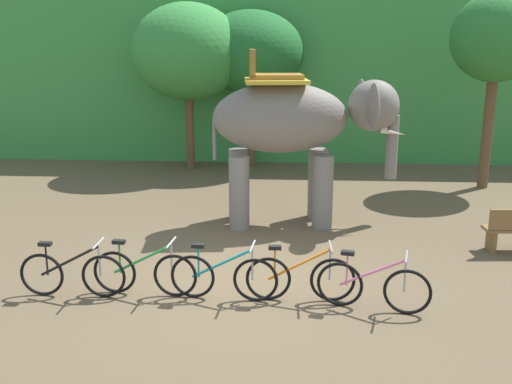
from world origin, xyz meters
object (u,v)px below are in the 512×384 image
bike_teal (224,276)px  bike_orange (300,278)px  tree_left (497,39)px  bike_green (144,272)px  bike_black (72,274)px  tree_right (188,52)px  bike_pink (373,286)px  elephant (296,125)px  tree_center_left (251,53)px

bike_teal → bike_orange: size_ratio=1.00×
tree_left → bike_green: size_ratio=3.04×
bike_orange → bike_black: bearing=-179.0°
bike_teal → bike_orange: bearing=1.4°
bike_teal → tree_right: bearing=102.6°
bike_orange → bike_pink: 1.12m
tree_right → elephant: size_ratio=1.21×
tree_right → tree_left: tree_left is taller
bike_green → bike_teal: (1.28, -0.10, 0.00)m
elephant → bike_pink: 4.83m
bike_green → bike_orange: bearing=-1.6°
bike_teal → bike_pink: bearing=-5.9°
bike_orange → tree_right: bearing=109.3°
bike_orange → tree_center_left: bearing=98.1°
bike_orange → elephant: bearing=91.0°
tree_center_left → bike_teal: tree_center_left is taller
bike_orange → bike_pink: bearing=-13.7°
tree_right → bike_orange: bearing=-70.7°
tree_center_left → bike_pink: (2.53, -10.37, -3.20)m
tree_center_left → bike_black: (-2.15, -10.17, -3.20)m
tree_left → bike_pink: 9.55m
tree_right → bike_green: tree_right is taller
bike_teal → bike_pink: 2.29m
tree_center_left → bike_orange: bearing=-81.9°
bike_black → bike_orange: same height
bike_green → bike_teal: 1.28m
tree_right → bike_orange: (3.32, -9.51, -3.23)m
bike_teal → bike_orange: (1.19, 0.03, 0.00)m
bike_green → bike_orange: (2.47, -0.07, 0.00)m
bike_teal → bike_pink: same height
bike_black → bike_pink: size_ratio=1.02×
elephant → bike_pink: (1.15, -4.32, -1.82)m
elephant → bike_orange: bearing=-89.0°
tree_center_left → bike_orange: 10.70m
tree_right → bike_black: tree_right is taller
elephant → bike_teal: 4.61m
bike_black → bike_teal: 2.40m
elephant → bike_teal: (-1.12, -4.08, -1.82)m
tree_center_left → bike_pink: 11.14m
tree_right → tree_center_left: 1.97m
tree_right → bike_black: (-0.27, -9.57, -3.23)m
tree_left → bike_pink: (-4.07, -7.85, -3.61)m
tree_right → bike_black: size_ratio=2.97×
bike_orange → bike_pink: (1.08, -0.26, 0.00)m
tree_center_left → bike_green: tree_center_left is taller
bike_black → bike_green: bearing=6.7°
tree_center_left → tree_left: (6.59, -2.52, 0.41)m
tree_left → elephant: 6.55m
bike_black → bike_pink: bearing=-2.5°
elephant → bike_black: (-3.53, -4.12, -1.82)m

